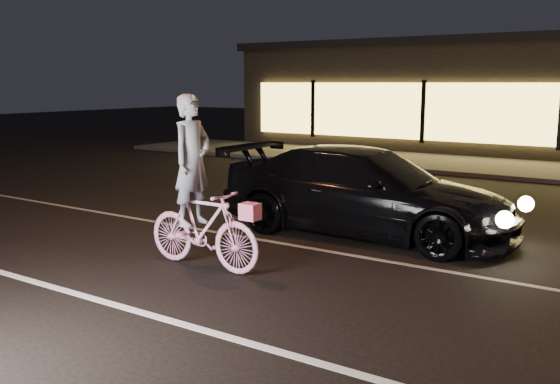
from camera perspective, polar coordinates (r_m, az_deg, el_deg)
The scene contains 6 objects.
ground at distance 7.69m, azimuth 3.88°, elevation -9.91°, with size 90.00×90.00×0.00m, color black.
lane_stripe_near at distance 6.52m, azimuth -2.92°, elevation -13.62°, with size 60.00×0.12×0.01m, color silver.
lane_stripe_far at distance 9.39m, azimuth 10.03°, elevation -6.30°, with size 60.00×0.10×0.01m, color gray.
sidewalk at distance 19.77m, azimuth 23.09°, elevation 1.77°, with size 30.00×4.00×0.12m, color #383533.
cyclist at distance 8.87m, azimuth -7.34°, elevation -1.40°, with size 1.95×0.67×2.46m.
sedan at distance 10.84m, azimuth 7.84°, elevation 0.02°, with size 5.25×2.20×1.51m.
Camera 1 is at (3.59, -6.27, 2.61)m, focal length 40.00 mm.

